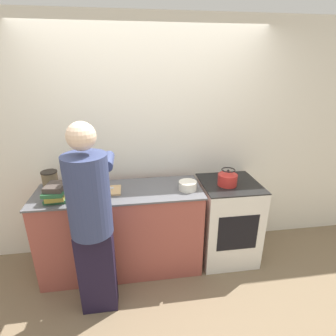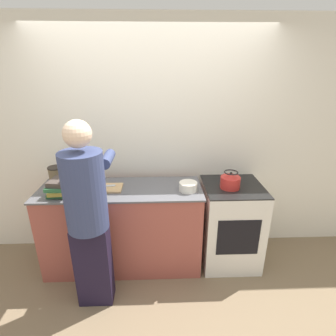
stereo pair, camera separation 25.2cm
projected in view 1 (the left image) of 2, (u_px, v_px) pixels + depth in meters
The scene contains 11 objects.
ground_plane at pixel (156, 280), 2.75m from camera, with size 12.00×12.00×0.00m, color #7A664C.
wall_back at pixel (148, 143), 2.92m from camera, with size 8.00×0.05×2.60m.
counter at pixel (122, 230), 2.80m from camera, with size 1.67×0.58×0.93m.
oven at pixel (227, 220), 2.98m from camera, with size 0.61×0.62×0.93m.
person at pixel (91, 217), 2.15m from camera, with size 0.39×0.63×1.74m.
cutting_board at pixel (103, 191), 2.60m from camera, with size 0.36×0.22×0.02m.
knife at pixel (104, 189), 2.62m from camera, with size 0.18×0.05×0.01m.
kettle at pixel (228, 178), 2.74m from camera, with size 0.20×0.20×0.18m.
bowl_prep at pixel (188, 186), 2.64m from camera, with size 0.18×0.18×0.09m.
canister_jar at pixel (50, 180), 2.63m from camera, with size 0.16×0.16×0.19m.
book_stack at pixel (56, 192), 2.42m from camera, with size 0.20×0.26×0.16m.
Camera 1 is at (-0.19, -2.14, 2.09)m, focal length 28.00 mm.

